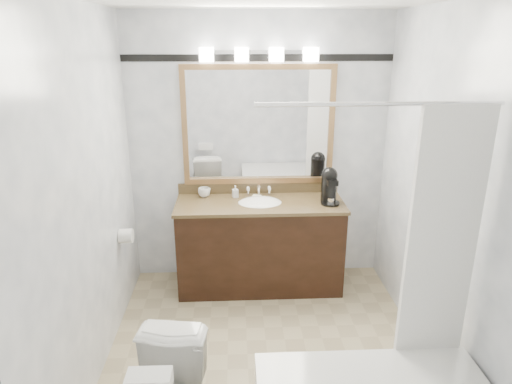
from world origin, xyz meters
TOP-DOWN VIEW (x-y plane):
  - room at (0.00, 0.00)m, footprint 2.42×2.62m
  - vanity at (0.00, 1.02)m, footprint 1.53×0.58m
  - mirror at (0.00, 1.28)m, footprint 1.40×0.04m
  - vanity_light_bar at (0.00, 1.23)m, footprint 1.02×0.14m
  - accent_stripe at (0.00, 1.29)m, footprint 2.40×0.01m
  - tp_roll at (-1.14, 0.66)m, footprint 0.11×0.12m
  - tissue_box at (-0.64, -1.12)m, footprint 0.21×0.12m
  - coffee_maker at (0.62, 0.99)m, footprint 0.17×0.21m
  - cup_left at (-0.51, 1.20)m, footprint 0.14×0.14m
  - cup_right at (-0.49, 1.23)m, footprint 0.09×0.09m
  - soap_bottle_a at (-0.22, 1.17)m, footprint 0.06×0.06m
  - soap_bar at (-0.02, 1.13)m, footprint 0.09×0.07m

SIDE VIEW (x-z plane):
  - vanity at x=0.00m, z-range -0.04..0.93m
  - tp_roll at x=-1.14m, z-range 0.64..0.76m
  - tissue_box at x=-0.64m, z-range 0.71..0.80m
  - soap_bar at x=-0.02m, z-range 0.85..0.87m
  - cup_right at x=-0.49m, z-range 0.85..0.92m
  - cup_left at x=-0.51m, z-range 0.85..0.94m
  - soap_bottle_a at x=-0.22m, z-range 0.85..0.96m
  - coffee_maker at x=0.62m, z-range 0.85..1.18m
  - room at x=0.00m, z-range -0.01..2.51m
  - mirror at x=0.00m, z-range 0.95..2.05m
  - accent_stripe at x=0.00m, z-range 2.07..2.13m
  - vanity_light_bar at x=0.00m, z-range 2.07..2.19m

